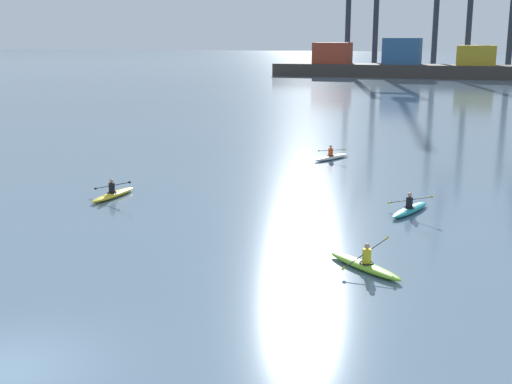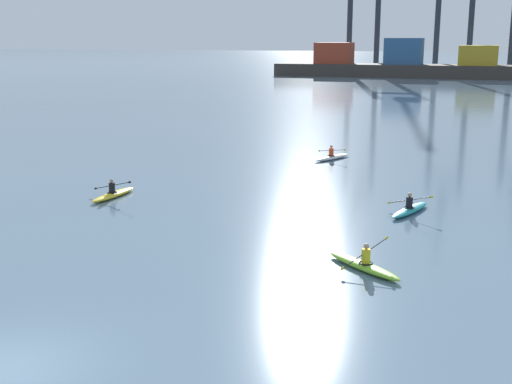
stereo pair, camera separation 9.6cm
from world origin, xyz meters
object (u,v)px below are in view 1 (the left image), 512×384
object	(u,v)px
kayak_lime	(365,265)
container_barge	(401,65)
kayak_teal	(410,209)
kayak_white	(331,157)
kayak_yellow	(113,194)

from	to	relation	value
kayak_lime	container_barge	bearing A→B (deg)	96.26
container_barge	kayak_teal	bearing A→B (deg)	-82.93
kayak_white	kayak_teal	world-z (taller)	kayak_teal
kayak_teal	kayak_yellow	bearing A→B (deg)	-173.05
container_barge	kayak_white	bearing A→B (deg)	-85.76
kayak_lime	kayak_white	xyz separation A→B (m)	(-5.64, 20.22, 0.00)
kayak_white	kayak_teal	xyz separation A→B (m)	(6.29, -12.08, -0.00)
container_barge	kayak_teal	xyz separation A→B (m)	(13.42, -108.25, -2.29)
kayak_lime	kayak_teal	size ratio (longest dim) A/B	0.90
kayak_lime	kayak_yellow	xyz separation A→B (m)	(-13.58, 6.41, 0.00)
kayak_lime	kayak_white	world-z (taller)	kayak_lime
container_barge	kayak_lime	distance (m)	117.12
container_barge	kayak_lime	size ratio (longest dim) A/B	16.89
kayak_yellow	kayak_white	distance (m)	15.93
kayak_white	kayak_teal	bearing A→B (deg)	-62.50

